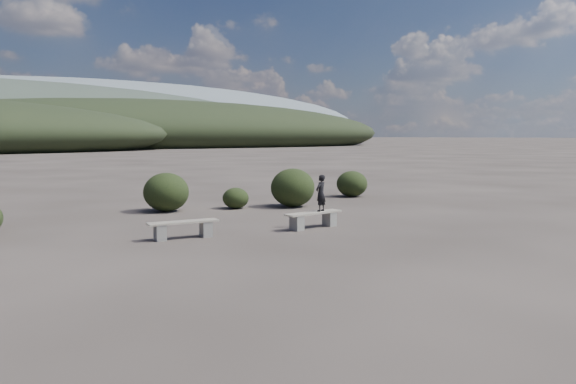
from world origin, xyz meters
TOP-DOWN VIEW (x-y plane):
  - ground at (0.00, 0.00)m, footprint 1200.00×1200.00m
  - bench_left at (-2.13, 4.64)m, footprint 1.73×0.51m
  - bench_right at (1.39, 4.18)m, footprint 1.77×0.54m
  - seated_person at (1.64, 4.21)m, footprint 0.42×0.36m
  - shrub_b at (-0.70, 9.52)m, footprint 1.48×1.48m
  - shrub_c at (1.54, 8.93)m, footprint 0.89×0.89m
  - shrub_d at (3.43, 8.28)m, footprint 1.53×1.53m
  - shrub_e at (7.24, 9.68)m, footprint 1.25×1.25m

SIDE VIEW (x-z plane):
  - ground at x=0.00m, z-range 0.00..0.00m
  - bench_left at x=-2.13m, z-range 0.05..0.47m
  - bench_right at x=1.39m, z-range 0.05..0.48m
  - shrub_c at x=1.54m, z-range 0.00..0.71m
  - shrub_e at x=7.24m, z-range 0.00..1.04m
  - shrub_b at x=-0.70m, z-range 0.00..1.27m
  - shrub_d at x=3.43m, z-range 0.00..1.34m
  - seated_person at x=1.64m, z-range 0.44..1.42m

